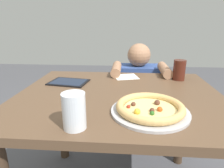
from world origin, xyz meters
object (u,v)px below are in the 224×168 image
pizza_near (150,109)px  diner_seated (137,101)px  tablet (69,82)px  water_cup_clear (74,111)px  drink_cup_colored (179,70)px

pizza_near → diner_seated: size_ratio=0.36×
pizza_near → tablet: bearing=140.3°
tablet → diner_seated: (0.48, 0.48, -0.33)m
water_cup_clear → diner_seated: 1.14m
drink_cup_colored → tablet: 0.75m
water_cup_clear → diner_seated: size_ratio=0.15×
water_cup_clear → tablet: bearing=108.9°
water_cup_clear → diner_seated: bearing=74.1°
water_cup_clear → tablet: 0.58m
drink_cup_colored → water_cup_clear: 0.87m
pizza_near → tablet: pizza_near is taller
tablet → diner_seated: size_ratio=0.28×
drink_cup_colored → diner_seated: diner_seated is taller
pizza_near → water_cup_clear: bearing=-153.8°
diner_seated → water_cup_clear: bearing=-105.9°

